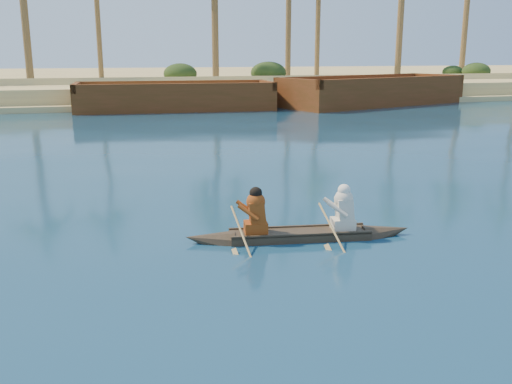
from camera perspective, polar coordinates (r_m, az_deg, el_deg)
name	(u,v)px	position (r m, az deg, el deg)	size (l,w,h in m)	color
sandy_embankment	(68,83)	(60.85, -18.33, 10.32)	(150.00, 51.00, 1.50)	#D6C679
shrub_cluster	(58,84)	(45.48, -19.22, 10.16)	(100.00, 6.00, 2.40)	#1F3312
canoe	(300,227)	(10.96, 4.39, -3.54)	(4.42, 1.17, 1.21)	#3D2E21
barge_mid	(175,98)	(36.24, -8.07, 9.25)	(12.27, 4.67, 2.01)	maroon
barge_right	(373,93)	(40.27, 11.60, 9.68)	(14.29, 8.74, 2.26)	maroon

